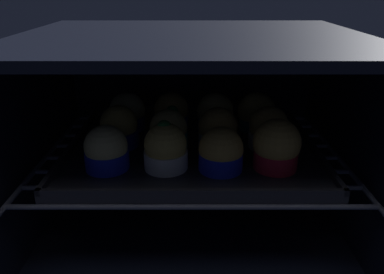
% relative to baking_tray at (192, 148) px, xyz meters
% --- Properties ---
extents(oven_cavity, '(0.59, 0.47, 0.37)m').
position_rel_baking_tray_xyz_m(oven_cavity, '(0.00, 0.05, 0.02)').
color(oven_cavity, black).
rests_on(oven_cavity, ground).
extents(oven_rack, '(0.55, 0.42, 0.01)m').
position_rel_baking_tray_xyz_m(oven_rack, '(0.00, 0.01, -0.01)').
color(oven_rack, '#444756').
rests_on(oven_rack, oven_cavity).
extents(baking_tray, '(0.45, 0.36, 0.02)m').
position_rel_baking_tray_xyz_m(baking_tray, '(0.00, 0.00, 0.00)').
color(baking_tray, black).
rests_on(baking_tray, oven_rack).
extents(muffin_row0_col0, '(0.07, 0.07, 0.07)m').
position_rel_baking_tray_xyz_m(muffin_row0_col0, '(-0.14, -0.09, 0.04)').
color(muffin_row0_col0, '#1928B7').
rests_on(muffin_row0_col0, baking_tray).
extents(muffin_row0_col1, '(0.07, 0.07, 0.08)m').
position_rel_baking_tray_xyz_m(muffin_row0_col1, '(-0.04, -0.09, 0.04)').
color(muffin_row0_col1, silver).
rests_on(muffin_row0_col1, baking_tray).
extents(muffin_row0_col2, '(0.07, 0.07, 0.07)m').
position_rel_baking_tray_xyz_m(muffin_row0_col2, '(0.05, -0.09, 0.04)').
color(muffin_row0_col2, '#1928B7').
rests_on(muffin_row0_col2, baking_tray).
extents(muffin_row0_col3, '(0.08, 0.08, 0.08)m').
position_rel_baking_tray_xyz_m(muffin_row0_col3, '(0.14, -0.09, 0.04)').
color(muffin_row0_col3, red).
rests_on(muffin_row0_col3, baking_tray).
extents(muffin_row1_col0, '(0.07, 0.07, 0.08)m').
position_rel_baking_tray_xyz_m(muffin_row1_col0, '(-0.13, 0.00, 0.04)').
color(muffin_row1_col0, '#1928B7').
rests_on(muffin_row1_col0, baking_tray).
extents(muffin_row1_col1, '(0.07, 0.07, 0.08)m').
position_rel_baking_tray_xyz_m(muffin_row1_col1, '(-0.04, -0.00, 0.04)').
color(muffin_row1_col1, '#0C8C84').
rests_on(muffin_row1_col1, baking_tray).
extents(muffin_row1_col2, '(0.07, 0.07, 0.07)m').
position_rel_baking_tray_xyz_m(muffin_row1_col2, '(0.05, -0.00, 0.04)').
color(muffin_row1_col2, silver).
rests_on(muffin_row1_col2, baking_tray).
extents(muffin_row1_col3, '(0.07, 0.07, 0.08)m').
position_rel_baking_tray_xyz_m(muffin_row1_col3, '(0.14, -0.00, 0.04)').
color(muffin_row1_col3, silver).
rests_on(muffin_row1_col3, baking_tray).
extents(muffin_row2_col0, '(0.07, 0.07, 0.08)m').
position_rel_baking_tray_xyz_m(muffin_row2_col0, '(-0.13, 0.09, 0.04)').
color(muffin_row2_col0, '#1928B7').
rests_on(muffin_row2_col0, baking_tray).
extents(muffin_row2_col1, '(0.07, 0.07, 0.08)m').
position_rel_baking_tray_xyz_m(muffin_row2_col1, '(-0.04, 0.09, 0.04)').
color(muffin_row2_col1, '#1928B7').
rests_on(muffin_row2_col1, baking_tray).
extents(muffin_row2_col2, '(0.08, 0.08, 0.08)m').
position_rel_baking_tray_xyz_m(muffin_row2_col2, '(0.05, 0.09, 0.04)').
color(muffin_row2_col2, '#1928B7').
rests_on(muffin_row2_col2, baking_tray).
extents(muffin_row2_col3, '(0.08, 0.08, 0.08)m').
position_rel_baking_tray_xyz_m(muffin_row2_col3, '(0.13, 0.09, 0.04)').
color(muffin_row2_col3, '#0C8C84').
rests_on(muffin_row2_col3, baking_tray).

